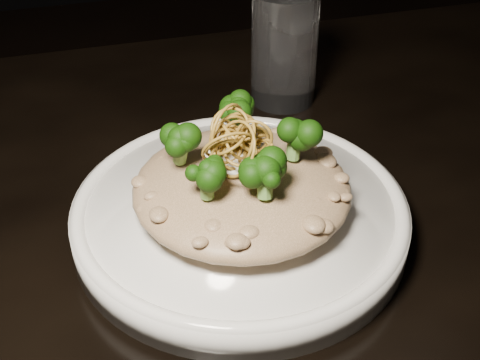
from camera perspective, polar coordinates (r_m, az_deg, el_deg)
name	(u,v)px	position (r m, az deg, el deg)	size (l,w,h in m)	color
table	(255,289)	(0.65, 1.30, -9.31)	(1.10, 0.80, 0.75)	black
plate	(240,218)	(0.57, 0.00, -3.23)	(0.29, 0.29, 0.03)	white
risotto	(242,188)	(0.55, 0.15, -0.72)	(0.18, 0.18, 0.04)	brown
broccoli	(234,141)	(0.53, -0.48, 3.37)	(0.13, 0.13, 0.05)	black
cheese	(238,155)	(0.54, -0.21, 2.12)	(0.05, 0.05, 0.02)	white
shallots	(240,135)	(0.52, -0.04, 3.90)	(0.06, 0.06, 0.04)	brown
drinking_glass	(284,48)	(0.75, 3.80, 11.19)	(0.07, 0.07, 0.13)	white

